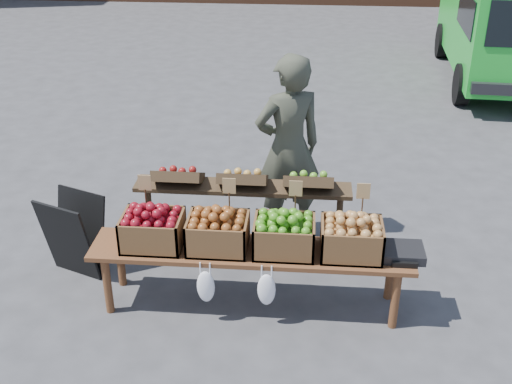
# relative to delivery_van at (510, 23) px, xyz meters

# --- Properties ---
(ground) EXTENTS (80.00, 80.00, 0.00)m
(ground) POSITION_rel_delivery_van_xyz_m (-3.01, -6.72, -0.99)
(ground) COLOR #3F3F41
(delivery_van) EXTENTS (2.29, 4.54, 1.98)m
(delivery_van) POSITION_rel_delivery_van_xyz_m (0.00, 0.00, 0.00)
(delivery_van) COLOR green
(delivery_van) RESTS_ON ground
(vendor) EXTENTS (0.82, 0.70, 1.90)m
(vendor) POSITION_rel_delivery_van_xyz_m (-3.54, -5.51, -0.04)
(vendor) COLOR #373A2D
(vendor) RESTS_ON ground
(chalkboard_sign) EXTENTS (0.60, 0.47, 0.80)m
(chalkboard_sign) POSITION_rel_delivery_van_xyz_m (-5.45, -6.42, -0.59)
(chalkboard_sign) COLOR black
(chalkboard_sign) RESTS_ON ground
(back_table) EXTENTS (2.10, 0.44, 1.04)m
(back_table) POSITION_rel_delivery_van_xyz_m (-3.93, -6.05, -0.47)
(back_table) COLOR #382818
(back_table) RESTS_ON ground
(display_bench) EXTENTS (2.70, 0.56, 0.57)m
(display_bench) POSITION_rel_delivery_van_xyz_m (-3.79, -6.77, -0.71)
(display_bench) COLOR #58331B
(display_bench) RESTS_ON ground
(crate_golden_apples) EXTENTS (0.50, 0.40, 0.28)m
(crate_golden_apples) POSITION_rel_delivery_van_xyz_m (-4.62, -6.77, -0.28)
(crate_golden_apples) COLOR #6B020D
(crate_golden_apples) RESTS_ON display_bench
(crate_russet_pears) EXTENTS (0.50, 0.40, 0.28)m
(crate_russet_pears) POSITION_rel_delivery_van_xyz_m (-4.07, -6.77, -0.28)
(crate_russet_pears) COLOR brown
(crate_russet_pears) RESTS_ON display_bench
(crate_red_apples) EXTENTS (0.50, 0.40, 0.28)m
(crate_red_apples) POSITION_rel_delivery_van_xyz_m (-3.52, -6.77, -0.28)
(crate_red_apples) COLOR #3C771F
(crate_red_apples) RESTS_ON display_bench
(crate_green_apples) EXTENTS (0.50, 0.40, 0.28)m
(crate_green_apples) POSITION_rel_delivery_van_xyz_m (-2.97, -6.77, -0.28)
(crate_green_apples) COLOR #A38435
(crate_green_apples) RESTS_ON display_bench
(weighing_scale) EXTENTS (0.34, 0.30, 0.08)m
(weighing_scale) POSITION_rel_delivery_van_xyz_m (-2.54, -6.77, -0.38)
(weighing_scale) COLOR black
(weighing_scale) RESTS_ON display_bench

